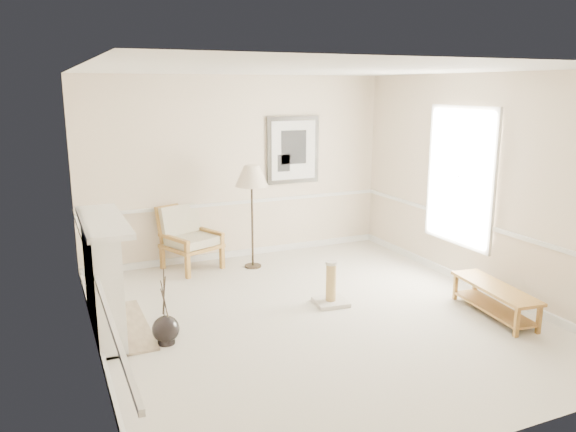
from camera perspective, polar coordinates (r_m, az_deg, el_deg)
The scene contains 8 objects.
ground at distance 6.92m, azimuth 2.72°, elevation -10.13°, with size 5.50×5.50×0.00m, color silver.
room at distance 6.55m, azimuth 3.67°, elevation 5.51°, with size 5.04×5.54×2.92m.
fireplace at distance 6.63m, azimuth -18.21°, elevation -5.93°, with size 0.64×1.64×1.31m.
floor_vase at distance 6.31m, azimuth -12.31°, elevation -11.24°, with size 0.29×0.29×0.86m.
armchair at distance 8.69m, azimuth -10.22°, elevation -1.85°, with size 0.96×0.99×0.97m.
floor_lamp at distance 8.40m, azimuth -3.72°, elevation 3.79°, with size 0.59×0.59×1.58m.
bench at distance 7.30m, azimuth 20.25°, elevation -7.62°, with size 0.55×1.34×0.37m.
scratching_post at distance 7.24m, azimuth 4.37°, elevation -7.57°, with size 0.44×0.44×0.57m.
Camera 1 is at (-2.88, -5.67, 2.72)m, focal length 35.00 mm.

